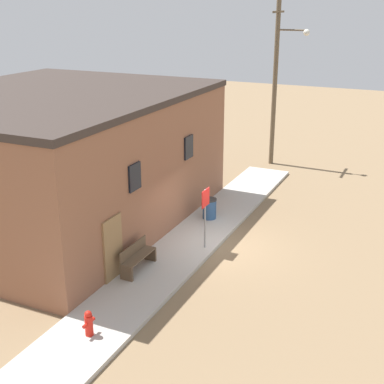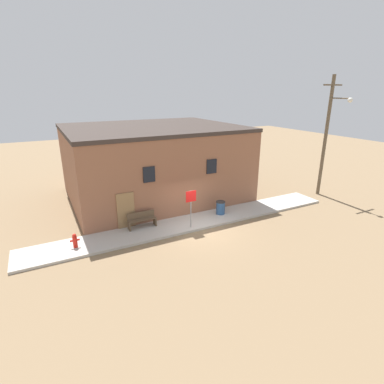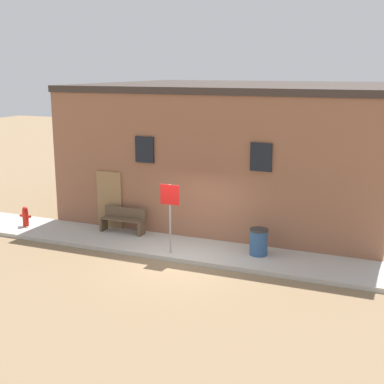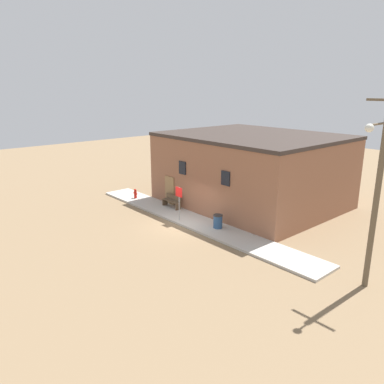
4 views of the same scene
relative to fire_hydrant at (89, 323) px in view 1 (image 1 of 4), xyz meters
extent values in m
plane|color=#846B4C|center=(6.67, -1.00, -0.50)|extent=(80.00, 80.00, 0.00)
cube|color=#BCB7AD|center=(6.67, 0.07, -0.43)|extent=(19.17, 2.14, 0.14)
cube|color=#8E5B42|center=(6.47, 6.04, 1.98)|extent=(11.78, 9.81, 4.96)
cube|color=#382D28|center=(6.47, 6.04, 4.58)|extent=(11.88, 9.91, 0.24)
cube|color=black|center=(4.41, 1.11, 2.57)|extent=(0.70, 0.08, 0.90)
cube|color=black|center=(8.53, 1.11, 2.57)|extent=(0.70, 0.08, 0.90)
cube|color=#937047|center=(2.94, 1.11, 0.60)|extent=(1.00, 0.08, 2.20)
cylinder|color=red|center=(0.00, 0.00, -0.08)|extent=(0.22, 0.22, 0.58)
sphere|color=red|center=(0.00, 0.00, 0.27)|extent=(0.20, 0.20, 0.20)
cylinder|color=red|center=(-0.17, 0.00, 0.01)|extent=(0.12, 0.10, 0.10)
cylinder|color=red|center=(0.17, 0.00, 0.01)|extent=(0.12, 0.10, 0.10)
cylinder|color=gray|center=(6.17, -0.64, 0.74)|extent=(0.06, 0.06, 2.20)
cube|color=red|center=(6.17, -0.66, 1.53)|extent=(0.62, 0.02, 0.62)
cube|color=brown|center=(2.94, 0.65, -0.13)|extent=(0.08, 0.44, 0.47)
cube|color=brown|center=(4.47, 0.65, -0.13)|extent=(0.08, 0.44, 0.47)
cube|color=brown|center=(3.70, 0.65, 0.13)|extent=(1.61, 0.44, 0.04)
cube|color=brown|center=(3.70, 0.85, 0.33)|extent=(1.61, 0.04, 0.37)
cylinder|color=#2D517F|center=(8.76, 0.28, 0.02)|extent=(0.55, 0.55, 0.78)
cylinder|color=#2D2D2D|center=(8.76, 0.28, 0.44)|extent=(0.58, 0.58, 0.06)
cylinder|color=brown|center=(17.76, 0.43, 3.81)|extent=(0.24, 0.24, 8.64)
cylinder|color=brown|center=(17.76, -0.32, 6.58)|extent=(0.09, 1.49, 0.09)
sphere|color=silver|center=(17.76, -1.06, 6.48)|extent=(0.32, 0.32, 0.32)
cube|color=brown|center=(17.76, 0.43, 7.44)|extent=(1.80, 0.10, 0.10)
camera|label=1|loc=(-9.78, -7.51, 7.98)|focal=50.00mm
camera|label=2|loc=(-0.98, -14.49, 7.07)|focal=28.00mm
camera|label=3|loc=(12.94, -15.06, 5.30)|focal=50.00mm
camera|label=4|loc=(23.88, -14.99, 7.89)|focal=35.00mm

